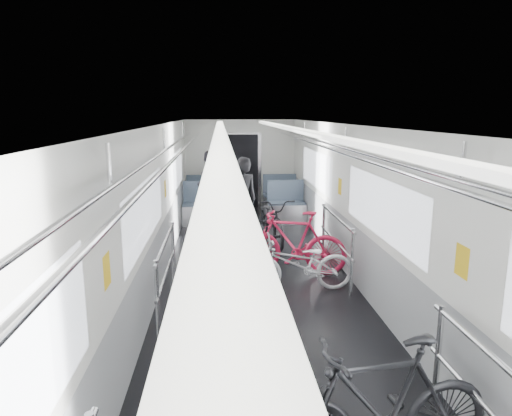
# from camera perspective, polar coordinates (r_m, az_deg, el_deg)

# --- Properties ---
(car_shell) EXTENTS (3.02, 14.01, 2.41)m
(car_shell) POSITION_cam_1_polar(r_m,az_deg,el_deg) (7.47, -0.15, 0.61)
(car_shell) COLOR black
(car_shell) RESTS_ON ground
(bike_right_near) EXTENTS (1.80, 0.73, 1.05)m
(bike_right_near) POSITION_cam_1_polar(r_m,az_deg,el_deg) (3.65, 15.27, -22.97)
(bike_right_near) COLOR black
(bike_right_near) RESTS_ON floor
(bike_right_mid) EXTENTS (1.63, 0.63, 0.85)m
(bike_right_mid) POSITION_cam_1_polar(r_m,az_deg,el_deg) (6.72, 5.45, -6.97)
(bike_right_mid) COLOR #BDBCC2
(bike_right_mid) RESTS_ON floor
(bike_right_far) EXTENTS (1.81, 0.98, 1.05)m
(bike_right_far) POSITION_cam_1_polar(r_m,az_deg,el_deg) (7.43, 4.61, -4.28)
(bike_right_far) COLOR #B61638
(bike_right_far) RESTS_ON floor
(bike_aisle) EXTENTS (0.88, 1.92, 0.97)m
(bike_aisle) POSITION_cam_1_polar(r_m,az_deg,el_deg) (9.09, 1.96, -1.51)
(bike_aisle) COLOR black
(bike_aisle) RESTS_ON floor
(person_standing) EXTENTS (0.74, 0.60, 1.74)m
(person_standing) POSITION_cam_1_polar(r_m,az_deg,el_deg) (9.06, -1.77, 0.94)
(person_standing) COLOR black
(person_standing) RESTS_ON floor
(person_seated) EXTENTS (0.84, 0.67, 1.71)m
(person_seated) POSITION_cam_1_polar(r_m,az_deg,el_deg) (10.99, -5.81, 2.72)
(person_seated) COLOR #2A262D
(person_seated) RESTS_ON floor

